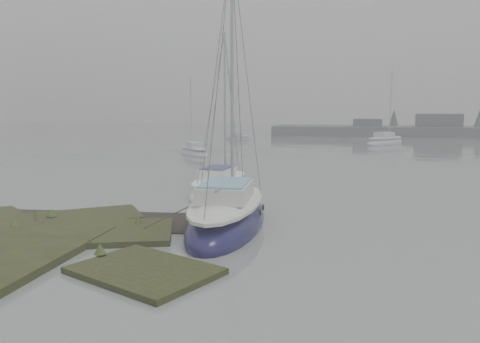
% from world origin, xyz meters
% --- Properties ---
extents(ground, '(160.00, 160.00, 0.00)m').
position_xyz_m(ground, '(0.00, 30.00, 0.00)').
color(ground, gray).
rests_on(ground, ground).
extents(sailboat_main, '(2.75, 7.61, 10.62)m').
position_xyz_m(sailboat_main, '(1.50, 4.62, 0.33)').
color(sailboat_main, '#15133C').
rests_on(sailboat_main, ground).
extents(sailboat_white, '(2.69, 6.21, 8.49)m').
position_xyz_m(sailboat_white, '(-0.35, 11.01, 0.26)').
color(sailboat_white, white).
rests_on(sailboat_white, ground).
extents(sailboat_far_a, '(4.52, 5.33, 7.49)m').
position_xyz_m(sailboat_far_a, '(-7.04, 28.67, 0.23)').
color(sailboat_far_a, '#B7BDC2').
rests_on(sailboat_far_a, ground).
extents(sailboat_far_b, '(5.69, 6.47, 9.20)m').
position_xyz_m(sailboat_far_b, '(10.94, 44.35, 0.29)').
color(sailboat_far_b, '#B9BDC4').
rests_on(sailboat_far_b, ground).
extents(sailboat_far_c, '(4.55, 3.49, 6.25)m').
position_xyz_m(sailboat_far_c, '(-6.99, 48.80, 0.19)').
color(sailboat_far_c, '#A8ADB2').
rests_on(sailboat_far_c, ground).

